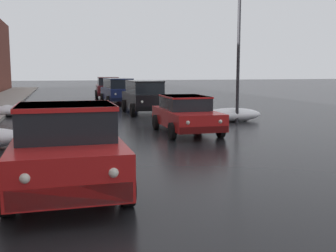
% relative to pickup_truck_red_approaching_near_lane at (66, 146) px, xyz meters
% --- Properties ---
extents(snow_bank_near_corner_left, '(2.49, 1.34, 0.65)m').
position_rel_pickup_truck_red_approaching_near_lane_xyz_m(snow_bank_near_corner_left, '(-2.44, 14.44, -0.59)').
color(snow_bank_near_corner_left, white).
rests_on(snow_bank_near_corner_left, ground).
extents(snow_bank_near_corner_right, '(2.95, 1.32, 0.63)m').
position_rel_pickup_truck_red_approaching_near_lane_xyz_m(snow_bank_near_corner_right, '(7.72, 9.42, -0.57)').
color(snow_bank_near_corner_right, white).
rests_on(snow_bank_near_corner_right, ground).
extents(pickup_truck_red_approaching_near_lane, '(2.21, 5.02, 1.76)m').
position_rel_pickup_truck_red_approaching_near_lane_xyz_m(pickup_truck_red_approaching_near_lane, '(0.00, 0.00, 0.00)').
color(pickup_truck_red_approaching_near_lane, red).
rests_on(pickup_truck_red_approaching_near_lane, ground).
extents(sedan_red_parked_kerbside_close, '(1.99, 4.21, 1.42)m').
position_rel_pickup_truck_red_approaching_near_lane_xyz_m(sedan_red_parked_kerbside_close, '(4.53, 6.49, -0.13)').
color(sedan_red_parked_kerbside_close, red).
rests_on(sedan_red_parked_kerbside_close, ground).
extents(suv_black_parked_kerbside_mid, '(2.02, 4.62, 1.82)m').
position_rel_pickup_truck_red_approaching_near_lane_xyz_m(suv_black_parked_kerbside_mid, '(4.48, 14.06, 0.11)').
color(suv_black_parked_kerbside_mid, black).
rests_on(suv_black_parked_kerbside_mid, ground).
extents(suv_darkblue_parked_far_down_block, '(2.23, 4.58, 1.82)m').
position_rel_pickup_truck_red_approaching_near_lane_xyz_m(suv_darkblue_parked_far_down_block, '(4.01, 21.05, 0.11)').
color(suv_darkblue_parked_far_down_block, navy).
rests_on(suv_darkblue_parked_far_down_block, ground).
extents(suv_maroon_queued_behind_truck, '(2.30, 4.71, 1.82)m').
position_rel_pickup_truck_red_approaching_near_lane_xyz_m(suv_maroon_queued_behind_truck, '(3.96, 26.87, 0.11)').
color(suv_maroon_queued_behind_truck, maroon).
rests_on(suv_maroon_queued_behind_truck, ground).
extents(street_lamp_post, '(0.44, 0.24, 5.90)m').
position_rel_pickup_truck_red_approaching_near_lane_xyz_m(street_lamp_post, '(7.72, 8.86, 2.43)').
color(street_lamp_post, '#28282D').
rests_on(street_lamp_post, ground).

